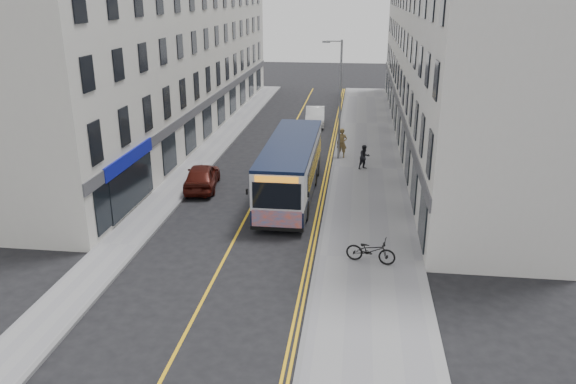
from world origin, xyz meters
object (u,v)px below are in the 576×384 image
(bicycle, at_px, (371,250))
(pedestrian_far, at_px, (364,157))
(city_bus, at_px, (291,167))
(car_white, at_px, (315,116))
(car_maroon, at_px, (202,176))
(pedestrian_near, at_px, (342,143))
(streetlamp, at_px, (339,96))

(bicycle, distance_m, pedestrian_far, 13.34)
(city_bus, relative_size, pedestrian_far, 7.04)
(car_white, height_order, car_maroon, car_white)
(pedestrian_near, xyz_separation_m, car_white, (-2.66, 10.18, -0.37))
(car_maroon, bearing_deg, bicycle, 130.55)
(streetlamp, height_order, car_maroon, streetlamp)
(streetlamp, distance_m, city_bus, 8.49)
(streetlamp, xyz_separation_m, car_maroon, (-7.57, -6.99, -3.63))
(city_bus, bearing_deg, car_white, 90.39)
(city_bus, xyz_separation_m, pedestrian_near, (2.53, 8.06, -0.64))
(city_bus, distance_m, pedestrian_near, 8.47)
(city_bus, xyz_separation_m, bicycle, (4.32, -7.86, -1.09))
(pedestrian_far, bearing_deg, bicycle, -123.69)
(pedestrian_near, bearing_deg, car_maroon, -125.54)
(streetlamp, bearing_deg, car_white, 102.75)
(streetlamp, height_order, bicycle, streetlamp)
(streetlamp, bearing_deg, city_bus, -106.13)
(pedestrian_near, relative_size, car_white, 0.44)
(pedestrian_far, xyz_separation_m, car_white, (-4.19, 12.76, -0.15))
(streetlamp, distance_m, bicycle, 16.19)
(pedestrian_near, distance_m, car_white, 10.52)
(car_maroon, bearing_deg, pedestrian_near, -144.78)
(bicycle, distance_m, car_white, 26.47)
(streetlamp, xyz_separation_m, car_white, (-2.37, 10.47, -3.63))
(pedestrian_far, relative_size, car_maroon, 0.36)
(pedestrian_far, bearing_deg, car_maroon, 171.86)
(bicycle, height_order, pedestrian_near, pedestrian_near)
(streetlamp, height_order, pedestrian_near, streetlamp)
(city_bus, height_order, car_white, city_bus)
(city_bus, distance_m, bicycle, 9.03)
(car_white, bearing_deg, pedestrian_near, -79.07)
(streetlamp, bearing_deg, bicycle, -82.44)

